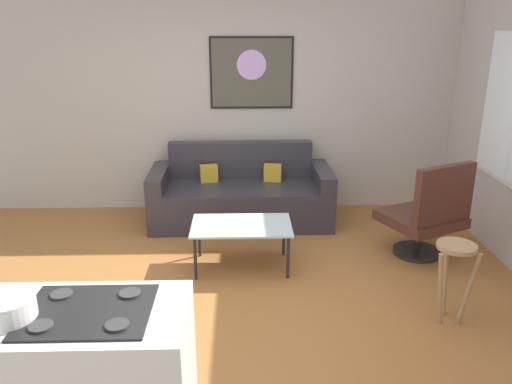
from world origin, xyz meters
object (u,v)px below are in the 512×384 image
Objects in this scene: armchair at (428,214)px; couch at (241,196)px; mixing_bowl at (8,309)px; coffee_table at (241,228)px; wall_painting at (252,73)px; bar_stool at (454,264)px.

couch is at bearing 150.51° from armchair.
coffee_table is at bearing 65.12° from mixing_bowl.
couch is 1.44m from wall_painting.
coffee_table is at bearing -175.22° from armchair.
armchair is at bearing -41.51° from wall_painting.
wall_painting is (0.13, 1.64, 1.26)m from coffee_table.
couch is at bearing -106.19° from wall_painting.
coffee_table is (0.00, -1.18, 0.10)m from couch.
bar_stool is at bearing 26.73° from mixing_bowl.
couch is 2.09× the size of armchair.
coffee_table is at bearing -89.85° from couch.
armchair is 3.88× the size of mixing_bowl.
wall_painting is at bearing 73.04° from mixing_bowl.
bar_stool is 0.68× the size of wall_painting.
mixing_bowl is at bearing -106.96° from wall_painting.
bar_stool is (-0.20, -1.12, 0.04)m from armchair.
mixing_bowl is at bearing -114.88° from coffee_table.
coffee_table is at bearing -94.57° from wall_painting.
mixing_bowl reaches higher than bar_stool.
coffee_table is at bearing 149.09° from bar_stool.
couch is 3.72m from mixing_bowl.
couch is at bearing 90.15° from coffee_table.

